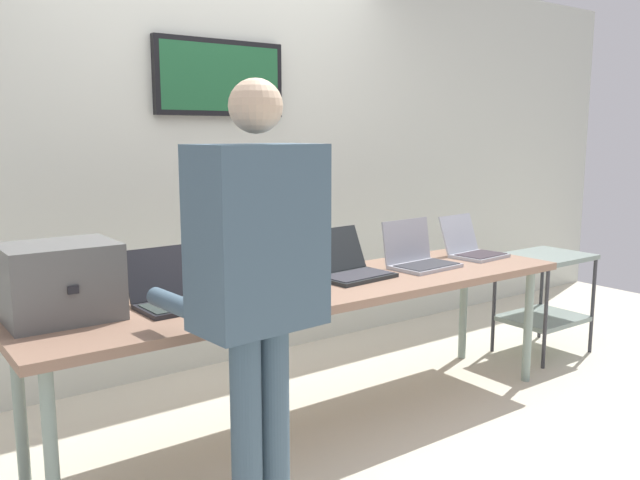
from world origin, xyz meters
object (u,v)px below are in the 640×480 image
Objects in this scene: laptop_station_1 at (266,278)px; laptop_station_3 at (418,256)px; laptop_station_0 at (171,293)px; workbench at (319,295)px; equipment_box at (60,281)px; storage_cart at (544,288)px; person at (257,271)px; laptop_station_4 at (471,247)px; laptop_station_2 at (348,266)px.

laptop_station_3 is at bearing -2.04° from laptop_station_1.
laptop_station_1 is at bearing 1.32° from laptop_station_0.
laptop_station_3 reaches higher than workbench.
laptop_station_1 is at bearing 164.01° from workbench.
laptop_station_0 is 0.49m from laptop_station_1.
equipment_box is at bearing 176.23° from laptop_station_1.
laptop_station_3 reaches higher than storage_cart.
equipment_box is 1.10× the size of laptop_station_3.
person reaches higher than workbench.
storage_cart is at bearing -1.02° from laptop_station_0.
equipment_box is 3.08m from storage_cart.
laptop_station_0 is 1.46m from laptop_station_3.
workbench is 8.27× the size of laptop_station_0.
workbench is 1.00m from person.
laptop_station_0 is (0.43, -0.07, -0.10)m from equipment_box.
laptop_station_3 is (1.89, -0.10, -0.09)m from equipment_box.
laptop_station_4 is (1.20, 0.08, 0.10)m from workbench.
laptop_station_3 is (0.48, -0.03, 0.00)m from laptop_station_2.
person is at bearing -139.16° from workbench.
laptop_station_0 reaches higher than laptop_station_1.
laptop_station_3 is at bearing -175.52° from laptop_station_4.
workbench is at bearing -176.30° from laptop_station_4.
laptop_station_0 is at bearing 178.98° from storage_cart.
laptop_station_1 is (-0.26, 0.07, 0.10)m from workbench.
workbench is 4.31× the size of storage_cart.
equipment_box reaches higher than workbench.
laptop_station_4 is at bearing 3.70° from workbench.
laptop_station_0 is 0.21× the size of person.
equipment_box is 2.38m from laptop_station_4.
workbench is 0.27m from laptop_station_2.
laptop_station_1 is 0.94× the size of laptop_station_4.
laptop_station_0 is 0.98m from laptop_station_2.
laptop_station_4 is 0.75m from storage_cart.
laptop_station_2 is at bearing -179.55° from laptop_station_4.
person reaches higher than equipment_box.
storage_cart is at bearing -5.25° from laptop_station_4.
storage_cart is (1.16, -0.02, -0.34)m from laptop_station_3.
laptop_station_2 is (0.98, 0.01, 0.00)m from laptop_station_0.
laptop_station_0 is 0.90× the size of laptop_station_3.
laptop_station_0 is 1.01× the size of laptop_station_4.
person is at bearing -87.73° from laptop_station_0.
laptop_station_3 is (1.46, -0.02, 0.00)m from laptop_station_0.
laptop_station_3 is (0.97, -0.03, 0.00)m from laptop_station_1.
equipment_box reaches higher than laptop_station_3.
person reaches higher than laptop_station_2.
laptop_station_2 is at bearing -0.47° from laptop_station_1.
person is at bearing -144.09° from laptop_station_2.
laptop_station_2 reaches higher than laptop_station_1.
laptop_station_3 is 0.24× the size of person.
equipment_box is 0.93m from laptop_station_1.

